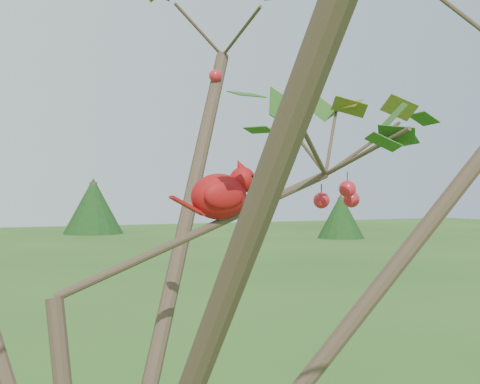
{
  "coord_description": "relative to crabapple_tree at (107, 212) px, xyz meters",
  "views": [
    {
      "loc": [
        -0.22,
        -1.13,
        2.16
      ],
      "look_at": [
        0.34,
        0.07,
        2.16
      ],
      "focal_mm": 45.0,
      "sensor_mm": 36.0,
      "label": 1
    }
  ],
  "objects": [
    {
      "name": "crabapple_tree",
      "position": [
        0.0,
        0.0,
        0.0
      ],
      "size": [
        2.35,
        2.05,
        2.95
      ],
      "color": "#3B2B20",
      "rests_on": "ground"
    },
    {
      "name": "cardinal",
      "position": [
        0.27,
        0.1,
        0.03
      ],
      "size": [
        0.21,
        0.11,
        0.15
      ],
      "rotation": [
        0.0,
        0.0,
        -0.01
      ],
      "color": "#B8120F",
      "rests_on": "ground"
    }
  ]
}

